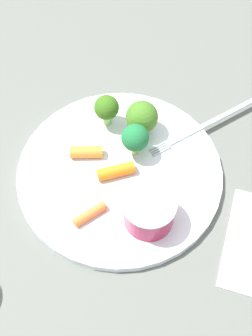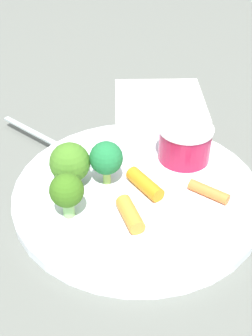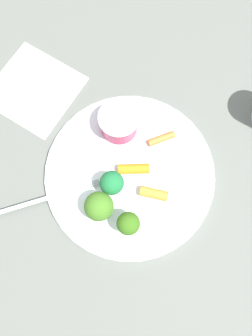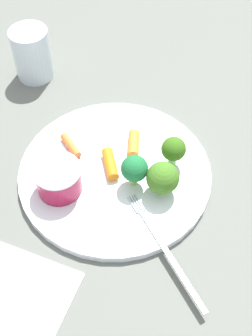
% 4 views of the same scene
% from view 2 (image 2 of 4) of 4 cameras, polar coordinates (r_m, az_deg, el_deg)
% --- Properties ---
extents(ground_plane, '(2.40, 2.40, 0.00)m').
position_cam_2_polar(ground_plane, '(0.48, 1.51, -3.82)').
color(ground_plane, '#5A5F58').
extents(plate, '(0.27, 0.27, 0.01)m').
position_cam_2_polar(plate, '(0.47, 1.52, -3.28)').
color(plate, white).
rests_on(plate, ground_plane).
extents(sauce_cup, '(0.06, 0.06, 0.04)m').
position_cam_2_polar(sauce_cup, '(0.51, 7.89, 3.34)').
color(sauce_cup, '#9E193D').
rests_on(sauce_cup, plate).
extents(broccoli_floret_0, '(0.03, 0.03, 0.05)m').
position_cam_2_polar(broccoli_floret_0, '(0.42, -7.95, -3.14)').
color(broccoli_floret_0, '#87C66E').
rests_on(broccoli_floret_0, plate).
extents(broccoli_floret_1, '(0.04, 0.04, 0.05)m').
position_cam_2_polar(broccoli_floret_1, '(0.46, -2.54, 1.51)').
color(broccoli_floret_1, '#96BD58').
rests_on(broccoli_floret_1, plate).
extents(broccoli_floret_2, '(0.04, 0.04, 0.05)m').
position_cam_2_polar(broccoli_floret_2, '(0.46, -7.53, 0.66)').
color(broccoli_floret_2, '#8EBD5D').
rests_on(broccoli_floret_2, plate).
extents(carrot_stick_0, '(0.04, 0.05, 0.02)m').
position_cam_2_polar(carrot_stick_0, '(0.46, 2.49, -2.24)').
color(carrot_stick_0, orange).
rests_on(carrot_stick_0, plate).
extents(carrot_stick_1, '(0.04, 0.04, 0.02)m').
position_cam_2_polar(carrot_stick_1, '(0.43, 0.55, -6.21)').
color(carrot_stick_1, orange).
rests_on(carrot_stick_1, plate).
extents(carrot_stick_2, '(0.03, 0.05, 0.01)m').
position_cam_2_polar(carrot_stick_2, '(0.46, 11.03, -3.13)').
color(carrot_stick_2, orange).
rests_on(carrot_stick_2, plate).
extents(fork, '(0.08, 0.17, 0.00)m').
position_cam_2_polar(fork, '(0.55, -9.83, 3.39)').
color(fork, '#ABBDBD').
rests_on(fork, plate).
extents(napkin, '(0.18, 0.17, 0.00)m').
position_cam_2_polar(napkin, '(0.66, 4.56, 9.20)').
color(napkin, white).
rests_on(napkin, ground_plane).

